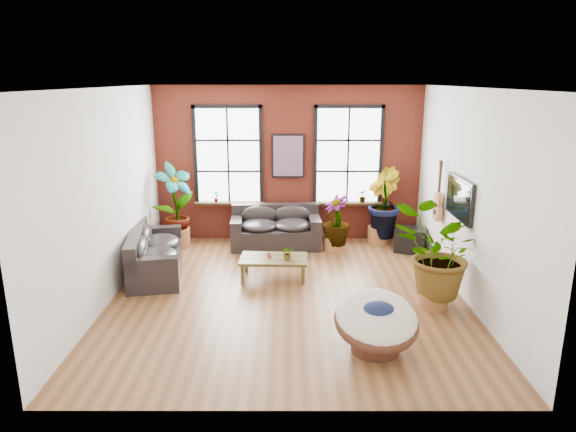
# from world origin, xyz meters

# --- Properties ---
(room) EXTENTS (6.04, 6.54, 3.54)m
(room) POSITION_xyz_m (0.00, 0.15, 1.75)
(room) COLOR brown
(room) RESTS_ON ground
(sofa_back) EXTENTS (2.00, 1.05, 0.90)m
(sofa_back) POSITION_xyz_m (-0.28, 2.68, 0.41)
(sofa_back) COLOR black
(sofa_back) RESTS_ON ground
(sofa_left) EXTENTS (1.27, 2.30, 0.86)m
(sofa_left) POSITION_xyz_m (-2.59, 1.00, 0.39)
(sofa_left) COLOR black
(sofa_left) RESTS_ON ground
(coffee_table) EXTENTS (1.28, 0.76, 0.48)m
(coffee_table) POSITION_xyz_m (-0.27, 0.76, 0.35)
(coffee_table) COLOR #453C18
(coffee_table) RESTS_ON ground
(papasan_chair) EXTENTS (1.28, 1.29, 0.87)m
(papasan_chair) POSITION_xyz_m (1.21, -1.91, 0.45)
(papasan_chair) COLOR #532D1D
(papasan_chair) RESTS_ON ground
(poster) EXTENTS (0.74, 0.06, 0.98)m
(poster) POSITION_xyz_m (0.00, 3.18, 1.95)
(poster) COLOR black
(poster) RESTS_ON room
(tv_wall_unit) EXTENTS (0.13, 1.86, 1.20)m
(tv_wall_unit) POSITION_xyz_m (2.93, 0.60, 1.54)
(tv_wall_unit) COLOR black
(tv_wall_unit) RESTS_ON room
(media_box) EXTENTS (0.79, 0.73, 0.53)m
(media_box) POSITION_xyz_m (2.66, 2.29, 0.26)
(media_box) COLOR black
(media_box) RESTS_ON ground
(pot_back_left) EXTENTS (0.60, 0.60, 0.42)m
(pot_back_left) POSITION_xyz_m (-2.47, 2.63, 0.21)
(pot_back_left) COLOR #A26435
(pot_back_left) RESTS_ON ground
(pot_back_right) EXTENTS (0.67, 0.67, 0.38)m
(pot_back_right) POSITION_xyz_m (2.08, 2.89, 0.19)
(pot_back_right) COLOR #A26435
(pot_back_right) RESTS_ON ground
(pot_right_wall) EXTENTS (0.65, 0.65, 0.36)m
(pot_right_wall) POSITION_xyz_m (2.39, -0.49, 0.18)
(pot_right_wall) COLOR #A26435
(pot_right_wall) RESTS_ON ground
(pot_mid) EXTENTS (0.61, 0.61, 0.35)m
(pot_mid) POSITION_xyz_m (1.00, 2.39, 0.18)
(pot_mid) COLOR #A26435
(pot_mid) RESTS_ON ground
(floor_plant_back_left) EXTENTS (1.08, 1.10, 1.74)m
(floor_plant_back_left) POSITION_xyz_m (-2.47, 2.62, 1.02)
(floor_plant_back_left) COLOR #265A18
(floor_plant_back_left) RESTS_ON ground
(floor_plant_back_right) EXTENTS (0.94, 1.05, 1.59)m
(floor_plant_back_right) POSITION_xyz_m (2.12, 2.92, 0.95)
(floor_plant_back_right) COLOR #265A18
(floor_plant_back_right) RESTS_ON ground
(floor_plant_right_wall) EXTENTS (1.54, 1.40, 1.51)m
(floor_plant_right_wall) POSITION_xyz_m (2.40, -0.49, 0.91)
(floor_plant_right_wall) COLOR #265A18
(floor_plant_right_wall) RESTS_ON ground
(floor_plant_mid) EXTENTS (0.84, 0.84, 1.09)m
(floor_plant_mid) POSITION_xyz_m (1.03, 2.35, 0.69)
(floor_plant_mid) COLOR #265A18
(floor_plant_mid) RESTS_ON ground
(table_plant) EXTENTS (0.29, 0.27, 0.26)m
(table_plant) POSITION_xyz_m (-0.00, 0.66, 0.53)
(table_plant) COLOR #265A18
(table_plant) RESTS_ON coffee_table
(sill_plant_left) EXTENTS (0.17, 0.17, 0.27)m
(sill_plant_left) POSITION_xyz_m (-1.65, 3.13, 1.04)
(sill_plant_left) COLOR #265A18
(sill_plant_left) RESTS_ON room
(sill_plant_right) EXTENTS (0.19, 0.19, 0.27)m
(sill_plant_right) POSITION_xyz_m (1.70, 3.13, 1.04)
(sill_plant_right) COLOR #265A18
(sill_plant_right) RESTS_ON room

